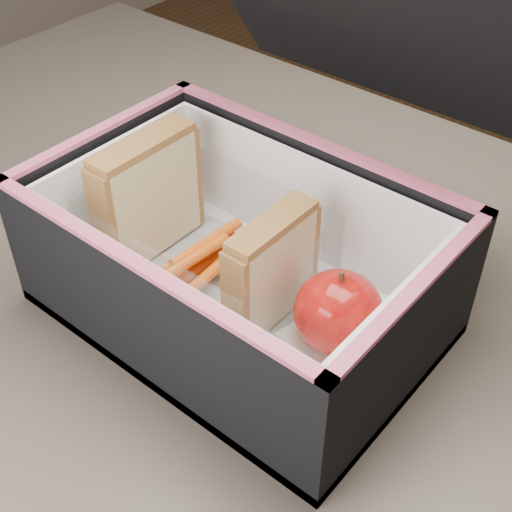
{
  "coord_description": "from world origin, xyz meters",
  "views": [
    {
      "loc": [
        0.31,
        -0.34,
        1.19
      ],
      "look_at": [
        0.03,
        -0.0,
        0.81
      ],
      "focal_mm": 50.0,
      "sensor_mm": 36.0,
      "label": 1
    }
  ],
  "objects": [
    {
      "name": "sandwich_left",
      "position": [
        -0.09,
        -0.01,
        0.82
      ],
      "size": [
        0.03,
        0.1,
        0.11
      ],
      "color": "#D3C082",
      "rests_on": "plastic_tub"
    },
    {
      "name": "sandwich_right",
      "position": [
        0.05,
        -0.01,
        0.82
      ],
      "size": [
        0.02,
        0.09,
        0.1
      ],
      "color": "#D3C082",
      "rests_on": "plastic_tub"
    },
    {
      "name": "lunch_bag",
      "position": [
        0.02,
        -0.01,
        0.82
      ],
      "size": [
        0.32,
        0.33,
        0.29
      ],
      "color": "black",
      "rests_on": "kitchen_table"
    },
    {
      "name": "red_apple",
      "position": [
        0.11,
        -0.01,
        0.8
      ],
      "size": [
        0.07,
        0.07,
        0.07
      ],
      "rotation": [
        0.0,
        0.0,
        -0.04
      ],
      "color": "#810001",
      "rests_on": "paper_napkin"
    },
    {
      "name": "carrot_sticks",
      "position": [
        -0.02,
        -0.01,
        0.78
      ],
      "size": [
        0.05,
        0.1,
        0.03
      ],
      "color": "#E65B0E",
      "rests_on": "plastic_tub"
    },
    {
      "name": "kitchen_table",
      "position": [
        0.0,
        0.0,
        0.66
      ],
      "size": [
        1.2,
        0.8,
        0.75
      ],
      "color": "#51453C",
      "rests_on": "ground"
    },
    {
      "name": "paper_napkin",
      "position": [
        0.11,
        -0.0,
        0.77
      ],
      "size": [
        0.08,
        0.09,
        0.01
      ],
      "primitive_type": "cube",
      "rotation": [
        0.0,
        0.0,
        -0.2
      ],
      "color": "white",
      "rests_on": "lunch_bag"
    },
    {
      "name": "plastic_tub",
      "position": [
        -0.02,
        -0.01,
        0.8
      ],
      "size": [
        0.19,
        0.13,
        0.08
      ],
      "primitive_type": null,
      "color": "white",
      "rests_on": "lunch_bag"
    }
  ]
}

